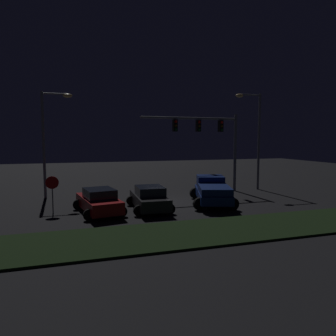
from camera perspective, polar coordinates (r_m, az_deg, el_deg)
ground_plane at (r=22.07m, az=-0.31°, el=-6.22°), size 80.00×80.00×0.00m
grass_median at (r=15.21m, az=8.12°, el=-11.40°), size 22.69×4.07×0.10m
pickup_truck at (r=21.51m, az=8.10°, el=-3.87°), size 3.97×5.75×1.80m
car_sedan at (r=19.46m, az=-3.45°, el=-5.57°), size 2.58×4.46×1.51m
car_sedan_far at (r=18.98m, az=-12.63°, el=-5.97°), size 2.98×4.65×1.51m
traffic_signal_gantry at (r=25.80m, az=7.58°, el=6.35°), size 8.32×0.56×6.50m
street_lamp_left at (r=24.88m, az=-21.01°, el=6.28°), size 2.26×0.44×7.93m
street_lamp_right at (r=28.00m, az=15.64°, el=6.77°), size 2.45×0.44×8.33m
stop_sign at (r=19.66m, az=-20.55°, el=-3.36°), size 0.76×0.08×2.23m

